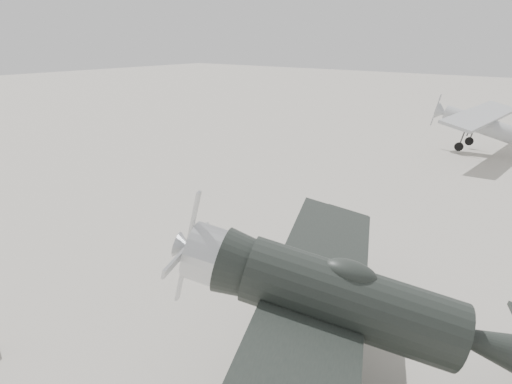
% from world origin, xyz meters
% --- Properties ---
extents(ground, '(160.00, 160.00, 0.00)m').
position_xyz_m(ground, '(0.00, 0.00, 0.00)').
color(ground, '#A89F95').
rests_on(ground, ground).
extents(lowwing_monoplane, '(8.49, 10.85, 3.60)m').
position_xyz_m(lowwing_monoplane, '(5.51, -2.82, 1.91)').
color(lowwing_monoplane, black).
rests_on(lowwing_monoplane, ground).
extents(highwing_monoplane, '(7.20, 10.07, 2.88)m').
position_xyz_m(highwing_monoplane, '(1.84, 20.44, 1.80)').
color(highwing_monoplane, '#AFB1B4').
rests_on(highwing_monoplane, ground).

